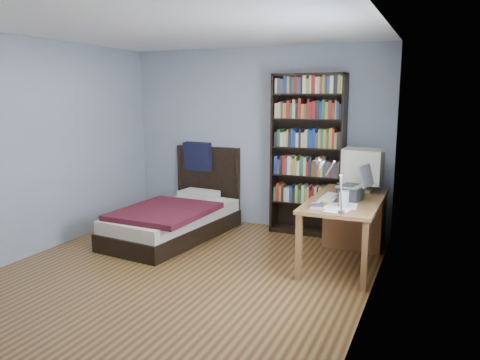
% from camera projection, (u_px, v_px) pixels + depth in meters
% --- Properties ---
extents(room, '(4.20, 4.24, 2.50)m').
position_uv_depth(room, '(181.00, 156.00, 4.70)').
color(room, '#533118').
rests_on(room, ground).
extents(desk, '(0.75, 1.56, 0.73)m').
position_uv_depth(desk, '(352.00, 217.00, 5.60)').
color(desk, brown).
rests_on(desk, floor).
extents(crt_monitor, '(0.45, 0.42, 0.51)m').
position_uv_depth(crt_monitor, '(362.00, 167.00, 5.52)').
color(crt_monitor, beige).
rests_on(crt_monitor, desk).
extents(laptop, '(0.36, 0.36, 0.39)m').
position_uv_depth(laptop, '(353.00, 190.00, 5.06)').
color(laptop, '#2D2D30').
rests_on(laptop, desk).
extents(desk_lamp, '(0.22, 0.48, 0.57)m').
position_uv_depth(desk_lamp, '(323.00, 172.00, 4.12)').
color(desk_lamp, '#99999E').
rests_on(desk_lamp, desk).
extents(keyboard, '(0.17, 0.41, 0.04)m').
position_uv_depth(keyboard, '(330.00, 197.00, 5.14)').
color(keyboard, '#B3AA95').
rests_on(keyboard, desk).
extents(speaker, '(0.10, 0.10, 0.18)m').
position_uv_depth(speaker, '(344.00, 199.00, 4.71)').
color(speaker, gray).
rests_on(speaker, desk).
extents(soda_can, '(0.07, 0.07, 0.12)m').
position_uv_depth(soda_can, '(340.00, 189.00, 5.38)').
color(soda_can, '#07340F').
rests_on(soda_can, desk).
extents(mouse, '(0.06, 0.11, 0.04)m').
position_uv_depth(mouse, '(347.00, 191.00, 5.45)').
color(mouse, silver).
rests_on(mouse, desk).
extents(phone_silver, '(0.10, 0.11, 0.02)m').
position_uv_depth(phone_silver, '(317.00, 201.00, 4.98)').
color(phone_silver, '#B5B5BA').
rests_on(phone_silver, desk).
extents(phone_grey, '(0.08, 0.11, 0.02)m').
position_uv_depth(phone_grey, '(315.00, 204.00, 4.86)').
color(phone_grey, gray).
rests_on(phone_grey, desk).
extents(external_drive, '(0.16, 0.16, 0.03)m').
position_uv_depth(external_drive, '(317.00, 207.00, 4.72)').
color(external_drive, gray).
rests_on(external_drive, desk).
extents(bookshelf, '(0.96, 0.30, 2.13)m').
position_uv_depth(bookshelf, '(308.00, 155.00, 6.18)').
color(bookshelf, black).
rests_on(bookshelf, floor).
extents(bed, '(1.16, 2.09, 1.16)m').
position_uv_depth(bed, '(177.00, 217.00, 6.21)').
color(bed, black).
rests_on(bed, floor).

